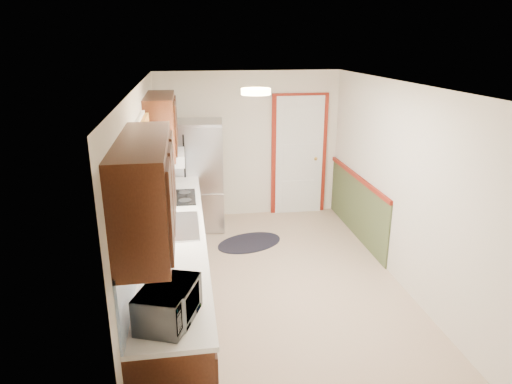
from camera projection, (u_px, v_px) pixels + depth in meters
name	position (u px, v px, depth m)	size (l,w,h in m)	color
room_shell	(279.00, 193.00, 5.19)	(3.20, 5.20, 2.52)	tan
kitchen_run	(171.00, 242.00, 4.86)	(0.63, 4.00, 2.20)	#36180C
back_wall_trim	(311.00, 166.00, 7.50)	(1.12, 2.30, 2.08)	maroon
ceiling_fixture	(256.00, 91.00, 4.59)	(0.30, 0.30, 0.06)	#FFD88C
microwave	(168.00, 300.00, 3.21)	(0.50, 0.28, 0.34)	white
refrigerator	(201.00, 175.00, 7.10)	(0.76, 0.74, 1.70)	#B7B7BC
rug	(249.00, 243.00, 6.74)	(1.00, 0.65, 0.01)	black
cooktop	(175.00, 198.00, 5.79)	(0.51, 0.61, 0.02)	black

